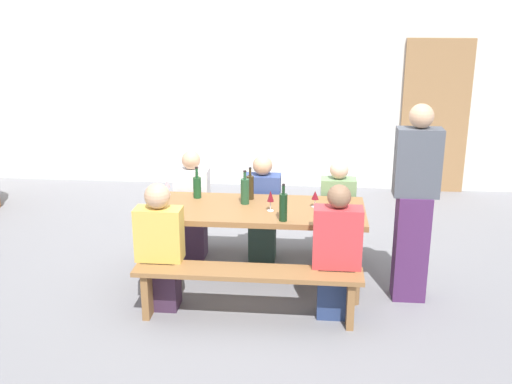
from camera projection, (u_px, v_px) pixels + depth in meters
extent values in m
plane|color=slate|center=(256.00, 282.00, 5.83)|extent=(24.00, 24.00, 0.00)
cube|color=silver|center=(279.00, 73.00, 8.49)|extent=(14.00, 0.20, 3.20)
cube|color=#9E7247|center=(435.00, 117.00, 8.32)|extent=(0.90, 0.06, 2.10)
cube|color=olive|center=(256.00, 210.00, 5.61)|extent=(1.99, 0.83, 0.05)
cylinder|color=olive|center=(151.00, 259.00, 5.47)|extent=(0.07, 0.07, 0.70)
cylinder|color=olive|center=(357.00, 267.00, 5.30)|extent=(0.07, 0.07, 0.70)
cylinder|color=olive|center=(169.00, 231.00, 6.14)|extent=(0.07, 0.07, 0.70)
cylinder|color=olive|center=(353.00, 238.00, 5.97)|extent=(0.07, 0.07, 0.70)
cube|color=olive|center=(248.00, 272.00, 5.02)|extent=(1.89, 0.30, 0.04)
cube|color=olive|center=(148.00, 292.00, 5.17)|extent=(0.06, 0.24, 0.41)
cube|color=olive|center=(350.00, 301.00, 5.01)|extent=(0.06, 0.24, 0.41)
cube|color=olive|center=(263.00, 215.00, 6.38)|extent=(1.89, 0.30, 0.04)
cube|color=olive|center=(184.00, 232.00, 6.52)|extent=(0.06, 0.24, 0.41)
cube|color=olive|center=(343.00, 238.00, 6.36)|extent=(0.06, 0.24, 0.41)
cylinder|color=#332814|center=(250.00, 188.00, 5.81)|extent=(0.07, 0.07, 0.23)
cylinder|color=#332814|center=(250.00, 172.00, 5.77)|extent=(0.02, 0.02, 0.07)
cylinder|color=black|center=(250.00, 168.00, 5.76)|extent=(0.03, 0.03, 0.01)
cylinder|color=#194723|center=(197.00, 188.00, 5.86)|extent=(0.08, 0.08, 0.20)
cylinder|color=#194723|center=(197.00, 173.00, 5.81)|extent=(0.03, 0.03, 0.09)
cylinder|color=black|center=(197.00, 168.00, 5.80)|extent=(0.03, 0.03, 0.01)
cylinder|color=#234C2D|center=(245.00, 192.00, 5.67)|extent=(0.08, 0.08, 0.24)
cylinder|color=#234C2D|center=(245.00, 175.00, 5.63)|extent=(0.03, 0.03, 0.07)
cylinder|color=black|center=(245.00, 171.00, 5.62)|extent=(0.03, 0.03, 0.01)
cylinder|color=#143319|center=(283.00, 208.00, 5.23)|extent=(0.07, 0.07, 0.24)
cylinder|color=#143319|center=(283.00, 190.00, 5.18)|extent=(0.02, 0.02, 0.08)
cylinder|color=black|center=(284.00, 185.00, 5.17)|extent=(0.03, 0.03, 0.01)
cylinder|color=silver|center=(167.00, 195.00, 5.97)|extent=(0.06, 0.06, 0.01)
cylinder|color=silver|center=(167.00, 191.00, 5.96)|extent=(0.01, 0.01, 0.07)
cone|color=#D18C93|center=(167.00, 184.00, 5.94)|extent=(0.06, 0.06, 0.07)
cylinder|color=silver|center=(160.00, 213.00, 5.46)|extent=(0.06, 0.06, 0.01)
cylinder|color=silver|center=(160.00, 209.00, 5.45)|extent=(0.01, 0.01, 0.07)
cone|color=#D18C93|center=(160.00, 200.00, 5.43)|extent=(0.07, 0.07, 0.09)
cylinder|color=silver|center=(315.00, 207.00, 5.62)|extent=(0.06, 0.06, 0.01)
cylinder|color=silver|center=(315.00, 203.00, 5.61)|extent=(0.01, 0.01, 0.07)
cone|color=maroon|center=(315.00, 195.00, 5.58)|extent=(0.07, 0.07, 0.08)
cylinder|color=silver|center=(270.00, 211.00, 5.51)|extent=(0.06, 0.06, 0.01)
cylinder|color=silver|center=(271.00, 206.00, 5.50)|extent=(0.01, 0.01, 0.09)
cone|color=maroon|center=(271.00, 196.00, 5.47)|extent=(0.06, 0.06, 0.10)
cube|color=#3C263D|center=(162.00, 283.00, 5.30)|extent=(0.30, 0.24, 0.45)
cube|color=gold|center=(159.00, 234.00, 5.16)|extent=(0.40, 0.20, 0.46)
sphere|color=tan|center=(157.00, 196.00, 5.06)|extent=(0.22, 0.22, 0.22)
cube|color=navy|center=(335.00, 290.00, 5.16)|extent=(0.30, 0.24, 0.45)
cube|color=#C6383D|center=(337.00, 237.00, 5.01)|extent=(0.40, 0.20, 0.51)
sphere|color=#846047|center=(339.00, 196.00, 4.91)|extent=(0.19, 0.19, 0.19)
cube|color=#472F4D|center=(193.00, 236.00, 6.36)|extent=(0.26, 0.24, 0.45)
cube|color=silver|center=(192.00, 192.00, 6.22)|extent=(0.35, 0.20, 0.50)
sphere|color=tan|center=(191.00, 160.00, 6.12)|extent=(0.19, 0.19, 0.19)
cube|color=#304A41|center=(262.00, 238.00, 6.29)|extent=(0.27, 0.24, 0.45)
cube|color=#384C8C|center=(262.00, 196.00, 6.16)|extent=(0.36, 0.20, 0.45)
sphere|color=tan|center=(263.00, 165.00, 6.06)|extent=(0.20, 0.20, 0.20)
cube|color=#4C4755|center=(336.00, 241.00, 6.22)|extent=(0.26, 0.24, 0.45)
cube|color=#729966|center=(338.00, 200.00, 6.09)|extent=(0.35, 0.20, 0.44)
sphere|color=beige|center=(339.00, 170.00, 6.00)|extent=(0.19, 0.19, 0.19)
cube|color=#4D2656|center=(411.00, 247.00, 5.39)|extent=(0.29, 0.24, 0.96)
cube|color=#4C515B|center=(418.00, 162.00, 5.16)|extent=(0.38, 0.20, 0.59)
sphere|color=tan|center=(422.00, 116.00, 5.04)|extent=(0.21, 0.21, 0.21)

